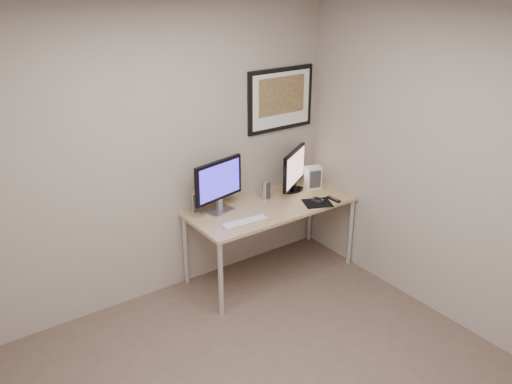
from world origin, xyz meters
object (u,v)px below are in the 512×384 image
framed_art (281,99)px  speaker_right (265,190)px  desk (271,211)px  monitor_tv (294,170)px  speaker_left (196,202)px  fan_unit (313,177)px  keyboard (245,222)px  monitor_large (219,184)px

framed_art → speaker_right: (-0.32, -0.19, -0.80)m
desk → monitor_tv: bearing=19.5°
framed_art → speaker_right: 0.88m
framed_art → desk: bearing=-136.5°
speaker_left → fan_unit: fan_unit is taller
keyboard → fan_unit: 1.04m
framed_art → speaker_left: (-1.00, -0.07, -0.79)m
monitor_tv → speaker_right: size_ratio=2.56×
monitor_large → fan_unit: monitor_large is taller
desk → speaker_left: 0.72m
monitor_tv → speaker_right: monitor_tv is taller
framed_art → monitor_tv: 0.69m
monitor_tv → speaker_left: bearing=141.3°
monitor_large → monitor_tv: 0.86m
speaker_left → speaker_right: bearing=13.4°
framed_art → monitor_tv: bearing=-81.4°
monitor_large → fan_unit: 1.08m
desk → monitor_tv: size_ratio=3.34×
speaker_right → keyboard: 0.55m
monitor_large → monitor_tv: (0.86, -0.01, -0.04)m
framed_art → monitor_large: (-0.83, -0.18, -0.62)m
keyboard → fan_unit: bearing=18.9°
speaker_right → speaker_left: bearing=156.9°
desk → speaker_right: speaker_right is taller
speaker_left → framed_art: bearing=27.2°
framed_art → keyboard: size_ratio=1.75×
framed_art → fan_unit: size_ratio=3.30×
monitor_large → fan_unit: bearing=-15.5°
speaker_right → fan_unit: (0.55, -0.06, 0.02)m
speaker_right → keyboard: size_ratio=0.44×
monitor_tv → desk: bearing=167.6°
desk → speaker_right: bearing=76.4°
speaker_left → keyboard: size_ratio=0.47×
speaker_left → desk: bearing=1.4°
monitor_tv → fan_unit: bearing=-45.1°
monitor_tv → speaker_right: bearing=146.8°
speaker_left → speaker_right: (0.69, -0.12, -0.01)m
desk → keyboard: bearing=-157.6°
framed_art → monitor_large: size_ratio=1.40×
monitor_tv → keyboard: bearing=169.1°
monitor_large → keyboard: bearing=-90.8°
monitor_large → speaker_left: monitor_large is taller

